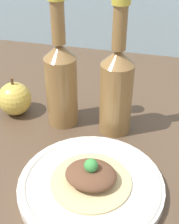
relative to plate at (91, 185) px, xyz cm
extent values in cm
cube|color=brown|center=(3.83, 10.81, -3.17)|extent=(180.00, 110.00, 4.00)
cylinder|color=silver|center=(0.00, 0.00, -0.26)|extent=(25.99, 25.99, 1.84)
torus|color=silver|center=(0.00, 0.00, 0.39)|extent=(25.20, 25.20, 1.29)
cylinder|color=#D6BC7F|center=(0.00, 0.00, 0.86)|extent=(14.36, 14.36, 0.40)
ellipsoid|color=brown|center=(0.00, 0.00, 2.49)|extent=(9.09, 7.72, 2.85)
sphere|color=green|center=(0.00, 0.00, 4.65)|extent=(2.42, 2.42, 2.42)
cylinder|color=olive|center=(-11.47, 18.95, 6.86)|extent=(7.02, 7.02, 16.06)
cone|color=olive|center=(-11.47, 18.95, 16.46)|extent=(7.02, 7.02, 3.16)
cylinder|color=olive|center=(-11.47, 18.95, 22.34)|extent=(2.81, 2.81, 8.60)
cylinder|color=olive|center=(0.73, 18.95, 6.86)|extent=(7.02, 7.02, 16.06)
cone|color=olive|center=(0.73, 18.95, 16.46)|extent=(7.02, 7.02, 3.16)
cylinder|color=olive|center=(0.73, 18.95, 22.34)|extent=(2.81, 2.81, 8.60)
cylinder|color=gold|center=(0.73, 18.95, 27.24)|extent=(3.51, 3.51, 1.20)
sphere|color=gold|center=(-23.66, 19.40, 2.82)|extent=(7.98, 7.98, 7.98)
cylinder|color=brown|center=(-23.66, 19.40, 7.43)|extent=(0.64, 0.64, 1.80)
camera|label=1|loc=(9.33, -37.60, 41.84)|focal=50.00mm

